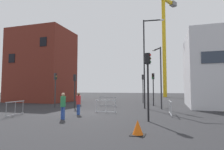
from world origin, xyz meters
TOP-DOWN VIEW (x-y plane):
  - ground at (0.00, 0.00)m, footprint 160.00×160.00m
  - brick_building at (-12.84, 10.98)m, footprint 8.95×6.85m
  - construction_crane at (5.25, 33.25)m, footprint 8.77×13.54m
  - streetlamp_tall at (4.32, 5.21)m, footprint 2.14×0.36m
  - streetlamp_short at (5.67, 5.09)m, footprint 0.99×1.18m
  - traffic_light_near at (5.33, -2.58)m, footprint 0.39×0.30m
  - traffic_light_verge at (2.96, 12.31)m, footprint 0.28×0.38m
  - traffic_light_far at (-3.10, 3.69)m, footprint 0.25×0.37m
  - traffic_light_median at (-5.31, 3.41)m, footprint 0.39×0.34m
  - traffic_light_corner at (4.71, 8.44)m, footprint 0.29×0.39m
  - pedestrian_walking at (-0.13, -3.47)m, footprint 0.34×0.34m
  - pedestrian_waiting at (-0.21, -1.10)m, footprint 0.34×0.34m
  - safety_barrier_front at (-0.23, 6.22)m, footprint 2.22×0.31m
  - safety_barrier_right_run at (1.45, 0.62)m, footprint 1.84×0.08m
  - safety_barrier_mid_span at (-4.40, -3.07)m, footprint 0.35×2.07m
  - safety_barrier_rear at (6.61, 0.83)m, footprint 0.26×2.49m
  - traffic_cone_by_barrier at (5.27, -6.24)m, footprint 0.64×0.64m

SIDE VIEW (x-z plane):
  - ground at x=0.00m, z-range 0.00..0.00m
  - traffic_cone_by_barrier at x=5.27m, z-range -0.02..0.63m
  - safety_barrier_right_run at x=1.45m, z-range 0.02..1.10m
  - safety_barrier_mid_span at x=-4.40m, z-range 0.02..1.10m
  - safety_barrier_front at x=-0.23m, z-range 0.02..1.10m
  - safety_barrier_rear at x=6.61m, z-range 0.02..1.10m
  - pedestrian_waiting at x=-0.21m, z-range 0.14..1.83m
  - pedestrian_walking at x=-0.13m, z-range 0.14..1.88m
  - traffic_light_far at x=-3.10m, z-range 0.63..4.18m
  - traffic_light_median at x=-5.31m, z-range 0.65..4.36m
  - traffic_light_corner at x=4.71m, z-range 0.67..4.51m
  - traffic_light_verge at x=2.96m, z-range 0.69..4.69m
  - traffic_light_near at x=5.33m, z-range 0.71..4.96m
  - streetlamp_short at x=5.67m, z-range 0.58..6.80m
  - streetlamp_tall at x=4.32m, z-range 0.74..9.99m
  - brick_building at x=-12.84m, z-range 0.00..11.22m
  - construction_crane at x=5.25m, z-range 3.59..28.76m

